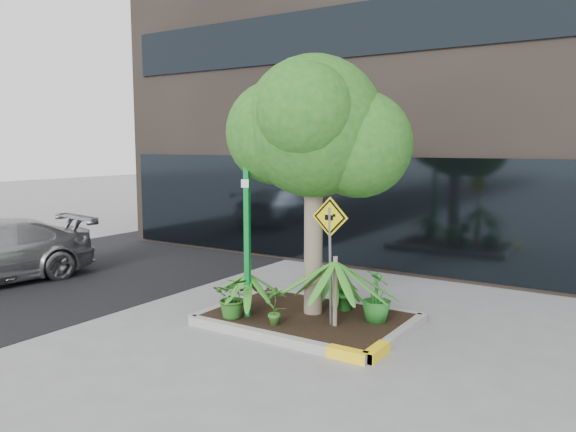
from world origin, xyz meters
The scene contains 13 objects.
ground centered at (0.00, 0.00, 0.00)m, with size 80.00×80.00×0.00m, color gray.
asphalt_road centered at (-6.50, 0.00, 0.01)m, with size 7.00×80.00×0.01m, color black.
planter centered at (0.23, 0.27, 0.10)m, with size 3.35×2.36×0.15m.
tree centered at (0.21, 0.46, 3.27)m, with size 2.98×2.65×4.47m.
palm_front centered at (0.85, 0.03, 1.18)m, with size 1.24×1.24×1.38m.
palm_left centered at (-0.68, -0.18, 0.83)m, with size 0.83×0.83×0.92m.
palm_back centered at (0.34, 0.98, 0.77)m, with size 0.74×0.74×0.83m.
shrub_a centered at (-0.74, -0.50, 0.50)m, with size 0.63×0.63×0.70m, color #235B1A.
shrub_b centered at (1.31, 0.60, 0.57)m, with size 0.47×0.47×0.84m, color #217022.
shrub_c centered at (0.05, -0.45, 0.47)m, with size 0.34×0.34×0.64m, color #336E22.
shrub_d centered at (0.64, 0.83, 0.49)m, with size 0.37×0.37×0.67m, color #1E641D.
street_sign_post centered at (-0.55, -0.23, 1.90)m, with size 1.02×0.89×3.07m.
cattle_sign centered at (0.77, 0.02, 1.53)m, with size 0.63×0.12×2.04m.
Camera 1 is at (4.86, -7.54, 2.97)m, focal length 35.00 mm.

